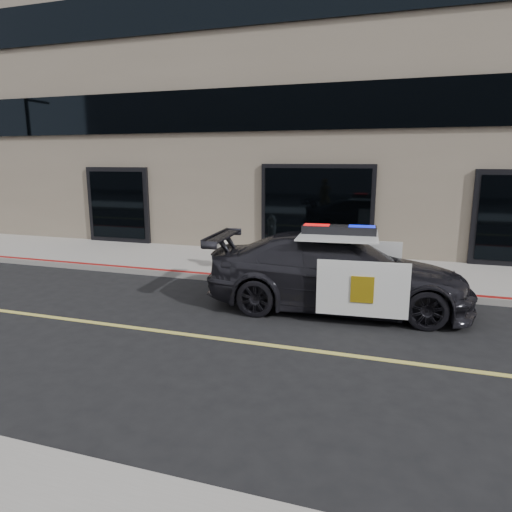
% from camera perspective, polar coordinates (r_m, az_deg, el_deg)
% --- Properties ---
extents(ground, '(120.00, 120.00, 0.00)m').
position_cam_1_polar(ground, '(7.53, 4.85, -11.46)').
color(ground, black).
rests_on(ground, ground).
extents(sidewalk_n, '(60.00, 3.50, 0.15)m').
position_cam_1_polar(sidewalk_n, '(12.43, 10.45, -1.83)').
color(sidewalk_n, gray).
rests_on(sidewalk_n, ground).
extents(building_n, '(60.00, 7.00, 12.00)m').
position_cam_1_polar(building_n, '(17.57, 13.74, 21.45)').
color(building_n, '#756856').
rests_on(building_n, ground).
extents(police_car, '(2.96, 5.57, 1.71)m').
position_cam_1_polar(police_car, '(9.39, 10.15, -1.93)').
color(police_car, black).
rests_on(police_car, ground).
extents(fire_hydrant, '(0.40, 0.56, 0.89)m').
position_cam_1_polar(fire_hydrant, '(12.32, -4.32, 0.55)').
color(fire_hydrant, silver).
rests_on(fire_hydrant, sidewalk_n).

